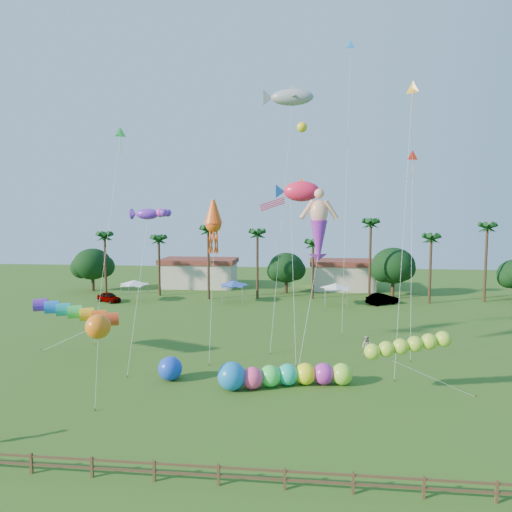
# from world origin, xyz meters

# --- Properties ---
(ground) EXTENTS (160.00, 160.00, 0.00)m
(ground) POSITION_xyz_m (0.00, 0.00, 0.00)
(ground) COLOR #285116
(ground) RESTS_ON ground
(tree_line) EXTENTS (69.46, 8.91, 11.00)m
(tree_line) POSITION_xyz_m (3.57, 44.00, 4.28)
(tree_line) COLOR #3A2819
(tree_line) RESTS_ON ground
(buildings_row) EXTENTS (35.00, 7.00, 4.00)m
(buildings_row) POSITION_xyz_m (-3.09, 50.00, 2.00)
(buildings_row) COLOR beige
(buildings_row) RESTS_ON ground
(tent_row) EXTENTS (31.00, 4.00, 0.60)m
(tent_row) POSITION_xyz_m (-6.00, 36.33, 2.75)
(tent_row) COLOR white
(tent_row) RESTS_ON ground
(fence) EXTENTS (36.12, 0.12, 1.00)m
(fence) POSITION_xyz_m (0.00, -6.00, 0.61)
(fence) COLOR brown
(fence) RESTS_ON ground
(car_a) EXTENTS (4.20, 3.39, 1.34)m
(car_a) POSITION_xyz_m (-23.47, 35.29, 0.67)
(car_a) COLOR #4C4C54
(car_a) RESTS_ON ground
(car_b) EXTENTS (4.74, 3.78, 1.51)m
(car_b) POSITION_xyz_m (14.42, 37.48, 0.76)
(car_b) COLOR #4C4C54
(car_b) RESTS_ON ground
(spectator_b) EXTENTS (1.05, 1.11, 1.81)m
(spectator_b) POSITION_xyz_m (9.19, 13.93, 0.91)
(spectator_b) COLOR #A5A08A
(spectator_b) RESTS_ON ground
(caterpillar_inflatable) EXTENTS (9.74, 3.84, 1.99)m
(caterpillar_inflatable) POSITION_xyz_m (2.16, 6.18, 0.84)
(caterpillar_inflatable) COLOR #FF437D
(caterpillar_inflatable) RESTS_ON ground
(blue_ball) EXTENTS (1.77, 1.77, 1.77)m
(blue_ball) POSITION_xyz_m (-6.03, 6.62, 0.89)
(blue_ball) COLOR blue
(blue_ball) RESTS_ON ground
(rainbow_tube) EXTENTS (9.53, 3.52, 4.10)m
(rainbow_tube) POSITION_xyz_m (-14.28, 10.53, 3.53)
(rainbow_tube) COLOR red
(rainbow_tube) RESTS_ON ground
(green_worm) EXTENTS (9.90, 1.38, 3.76)m
(green_worm) POSITION_xyz_m (8.34, 5.01, 3.12)
(green_worm) COLOR #A6DD31
(green_worm) RESTS_ON ground
(orange_ball_kite) EXTENTS (2.07, 2.07, 5.99)m
(orange_ball_kite) POSITION_xyz_m (-9.12, 1.61, 5.20)
(orange_ball_kite) COLOR orange
(orange_ball_kite) RESTS_ON ground
(merman_kite) EXTENTS (3.12, 6.17, 13.83)m
(merman_kite) POSITION_xyz_m (4.93, 12.34, 11.00)
(merman_kite) COLOR #F9AA8D
(merman_kite) RESTS_ON ground
(fish_kite) EXTENTS (5.08, 7.12, 15.32)m
(fish_kite) POSITION_xyz_m (3.47, 15.91, 14.30)
(fish_kite) COLOR #FF1C46
(fish_kite) RESTS_ON ground
(shark_kite) EXTENTS (5.75, 7.60, 24.38)m
(shark_kite) POSITION_xyz_m (2.46, 19.50, 23.40)
(shark_kite) COLOR #949AA2
(shark_kite) RESTS_ON ground
(squid_kite) EXTENTS (1.86, 4.11, 13.61)m
(squid_kite) POSITION_xyz_m (-4.04, 13.30, 11.38)
(squid_kite) COLOR #FF5414
(squid_kite) RESTS_ON ground
(lobster_kite) EXTENTS (3.65, 4.82, 12.91)m
(lobster_kite) POSITION_xyz_m (-8.78, 10.18, 12.27)
(lobster_kite) COLOR purple
(lobster_kite) RESTS_ON ground
(delta_kite_red) EXTENTS (1.32, 4.74, 18.01)m
(delta_kite_red) POSITION_xyz_m (13.33, 17.29, 17.10)
(delta_kite_red) COLOR red
(delta_kite_red) RESTS_ON ground
(delta_kite_yellow) EXTENTS (2.35, 5.35, 22.80)m
(delta_kite_yellow) POSITION_xyz_m (12.14, 12.80, 21.78)
(delta_kite_yellow) COLOR #FFAC1A
(delta_kite_yellow) RESTS_ON ground
(delta_kite_green) EXTENTS (1.80, 5.34, 21.02)m
(delta_kite_green) POSITION_xyz_m (-14.78, 19.62, 20.06)
(delta_kite_green) COLOR #37EC54
(delta_kite_green) RESTS_ON ground
(delta_kite_blue) EXTENTS (1.34, 4.86, 30.54)m
(delta_kite_blue) POSITION_xyz_m (8.36, 25.05, 28.87)
(delta_kite_blue) COLOR #1C87FF
(delta_kite_blue) RESTS_ON ground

